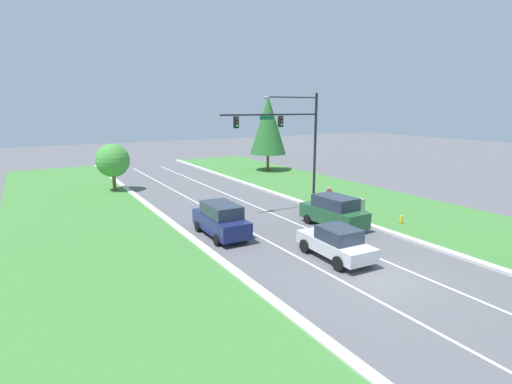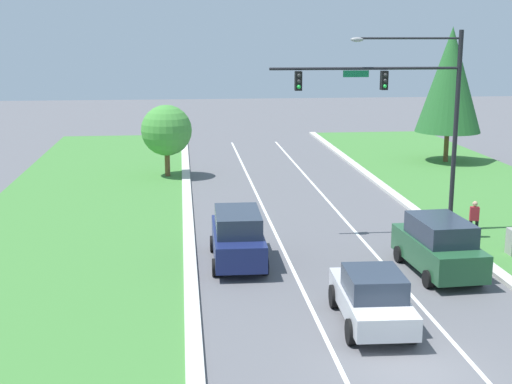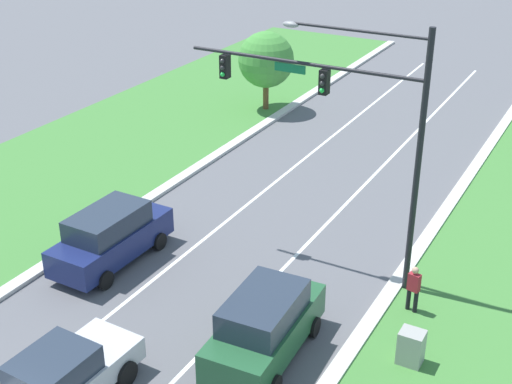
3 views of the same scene
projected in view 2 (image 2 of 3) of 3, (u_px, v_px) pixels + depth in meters
ground_plane at (409, 370)px, 18.86m from camera, size 160.00×160.00×0.00m
curb_strip_left at (195, 378)px, 18.27m from camera, size 0.50×90.00×0.15m
lane_stripe_inner_left at (342, 373)px, 18.67m from camera, size 0.14×81.00×0.01m
lane_stripe_inner_right at (474, 366)px, 19.04m from camera, size 0.14×81.00×0.01m
traffic_signal_mast at (407, 101)px, 30.39m from camera, size 8.26×0.41×8.86m
forest_suv at (439, 246)px, 26.24m from camera, size 2.31×4.81×2.10m
silver_sedan at (372, 297)px, 21.60m from camera, size 2.16×4.62×1.75m
navy_suv at (238, 237)px, 27.43m from camera, size 2.13×4.90×2.07m
pedestrian at (474, 218)px, 30.61m from camera, size 0.42×0.30×1.69m
conifer_near_right_tree at (450, 80)px, 47.80m from camera, size 4.39×4.39×9.16m
oak_near_left_tree at (166, 130)px, 43.43m from camera, size 3.10×3.10×4.47m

